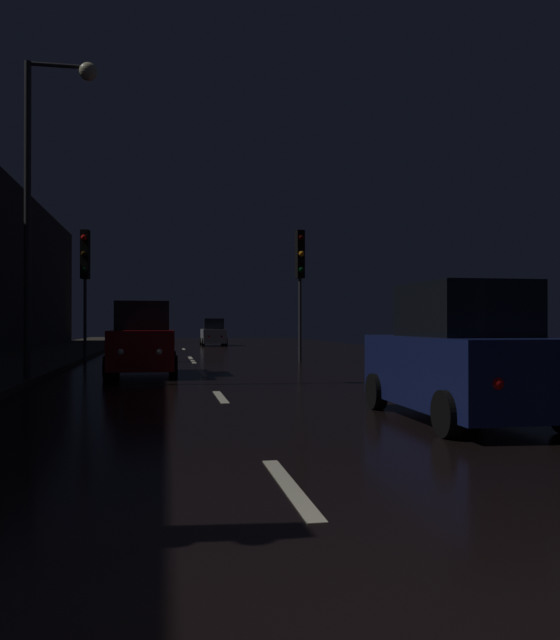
{
  "coord_description": "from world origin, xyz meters",
  "views": [
    {
      "loc": [
        -1.11,
        -2.72,
        1.47
      ],
      "look_at": [
        3.27,
        21.7,
        1.64
      ],
      "focal_mm": 36.18,
      "sensor_mm": 36.0,
      "label": 1
    }
  ],
  "objects_px": {
    "streetlamp_overhead": "(46,172)",
    "car_distant_taillights": "(213,333)",
    "car_approaching_headlights": "(143,341)",
    "traffic_light_far_left": "(85,266)",
    "car_parked_right_near": "(461,358)",
    "traffic_light_far_right": "(300,265)"
  },
  "relations": [
    {
      "from": "traffic_light_far_right",
      "to": "car_approaching_headlights",
      "type": "xyz_separation_m",
      "value": [
        -5.9,
        -5.69,
        -2.82
      ]
    },
    {
      "from": "traffic_light_far_left",
      "to": "car_distant_taillights",
      "type": "bearing_deg",
      "value": 171.62
    },
    {
      "from": "traffic_light_far_left",
      "to": "streetlamp_overhead",
      "type": "height_order",
      "value": "streetlamp_overhead"
    },
    {
      "from": "traffic_light_far_left",
      "to": "streetlamp_overhead",
      "type": "distance_m",
      "value": 9.77
    },
    {
      "from": "car_parked_right_near",
      "to": "car_approaching_headlights",
      "type": "bearing_deg",
      "value": 27.12
    },
    {
      "from": "car_approaching_headlights",
      "to": "car_distant_taillights",
      "type": "xyz_separation_m",
      "value": [
        3.94,
        25.4,
        -0.12
      ]
    },
    {
      "from": "streetlamp_overhead",
      "to": "car_parked_right_near",
      "type": "xyz_separation_m",
      "value": [
        7.28,
        -7.03,
        -4.19
      ]
    },
    {
      "from": "traffic_light_far_right",
      "to": "car_distant_taillights",
      "type": "relative_size",
      "value": 1.4
    },
    {
      "from": "streetlamp_overhead",
      "to": "car_parked_right_near",
      "type": "relative_size",
      "value": 1.89
    },
    {
      "from": "traffic_light_far_right",
      "to": "car_parked_right_near",
      "type": "height_order",
      "value": "traffic_light_far_right"
    },
    {
      "from": "streetlamp_overhead",
      "to": "car_distant_taillights",
      "type": "relative_size",
      "value": 2.12
    },
    {
      "from": "car_distant_taillights",
      "to": "streetlamp_overhead",
      "type": "bearing_deg",
      "value": 167.81
    },
    {
      "from": "traffic_light_far_right",
      "to": "car_parked_right_near",
      "type": "relative_size",
      "value": 1.25
    },
    {
      "from": "streetlamp_overhead",
      "to": "car_distant_taillights",
      "type": "bearing_deg",
      "value": 77.81
    },
    {
      "from": "car_approaching_headlights",
      "to": "traffic_light_far_right",
      "type": "bearing_deg",
      "value": 133.95
    },
    {
      "from": "traffic_light_far_left",
      "to": "car_parked_right_near",
      "type": "bearing_deg",
      "value": 34.66
    },
    {
      "from": "streetlamp_overhead",
      "to": "car_distant_taillights",
      "type": "distance_m",
      "value": 29.3
    },
    {
      "from": "car_approaching_headlights",
      "to": "car_parked_right_near",
      "type": "relative_size",
      "value": 1.02
    },
    {
      "from": "traffic_light_far_left",
      "to": "car_parked_right_near",
      "type": "xyz_separation_m",
      "value": [
        7.51,
        -16.69,
        -2.8
      ]
    },
    {
      "from": "streetlamp_overhead",
      "to": "car_approaching_headlights",
      "type": "height_order",
      "value": "streetlamp_overhead"
    },
    {
      "from": "streetlamp_overhead",
      "to": "traffic_light_far_left",
      "type": "bearing_deg",
      "value": 91.4
    },
    {
      "from": "car_approaching_headlights",
      "to": "traffic_light_far_left",
      "type": "bearing_deg",
      "value": -160.27
    }
  ]
}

